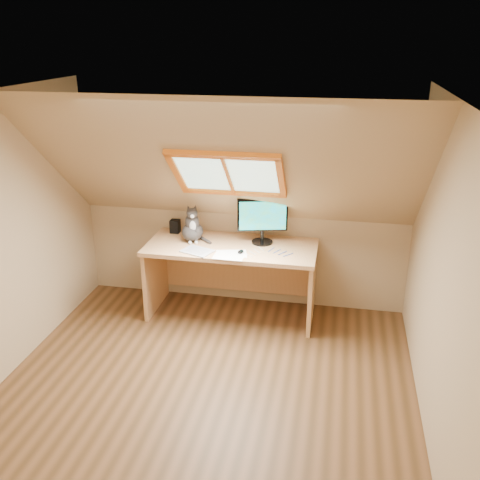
# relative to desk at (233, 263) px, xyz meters

# --- Properties ---
(ground) EXTENTS (3.50, 3.50, 0.00)m
(ground) POSITION_rel_desk_xyz_m (0.05, -1.45, -0.56)
(ground) COLOR brown
(ground) RESTS_ON ground
(room_shell) EXTENTS (3.52, 3.52, 2.41)m
(room_shell) POSITION_rel_desk_xyz_m (0.05, -1.55, 0.87)
(room_shell) COLOR tan
(room_shell) RESTS_ON ground
(desk) EXTENTS (1.73, 0.76, 0.79)m
(desk) POSITION_rel_desk_xyz_m (0.00, 0.00, 0.00)
(desk) COLOR tan
(desk) RESTS_ON ground
(monitor) EXTENTS (0.50, 0.22, 0.47)m
(monitor) POSITION_rel_desk_xyz_m (0.30, 0.05, 0.50)
(monitor) COLOR black
(monitor) RESTS_ON desk
(cat) EXTENTS (0.29, 0.32, 0.40)m
(cat) POSITION_rel_desk_xyz_m (-0.42, -0.02, 0.38)
(cat) COLOR #3A3533
(cat) RESTS_ON desk
(desk_speaker) EXTENTS (0.10, 0.10, 0.14)m
(desk_speaker) POSITION_rel_desk_xyz_m (-0.67, 0.18, 0.31)
(desk_speaker) COLOR black
(desk_speaker) RESTS_ON desk
(graphics_tablet) EXTENTS (0.35, 0.30, 0.01)m
(graphics_tablet) POSITION_rel_desk_xyz_m (-0.30, -0.31, 0.24)
(graphics_tablet) COLOR #B2B2B7
(graphics_tablet) RESTS_ON desk
(mouse) EXTENTS (0.07, 0.10, 0.03)m
(mouse) POSITION_rel_desk_xyz_m (0.13, -0.26, 0.25)
(mouse) COLOR black
(mouse) RESTS_ON desk
(papers) EXTENTS (0.33, 0.27, 0.00)m
(papers) POSITION_rel_desk_xyz_m (-0.01, -0.33, 0.24)
(papers) COLOR white
(papers) RESTS_ON desk
(cables) EXTENTS (0.51, 0.26, 0.01)m
(cables) POSITION_rel_desk_xyz_m (0.41, -0.19, 0.24)
(cables) COLOR silver
(cables) RESTS_ON desk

